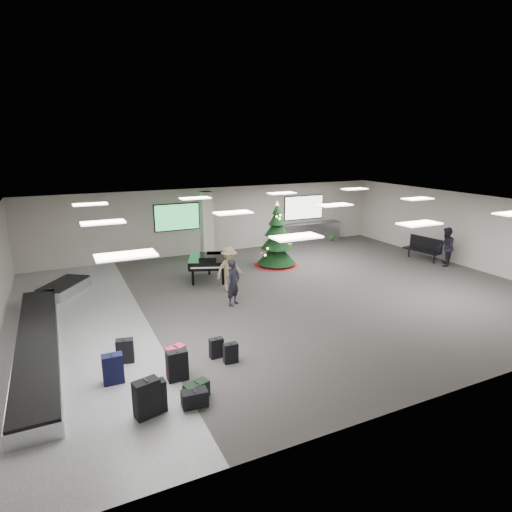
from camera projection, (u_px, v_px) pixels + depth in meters
name	position (u px, v px, depth m)	size (l,w,h in m)	color
ground	(285.00, 295.00, 15.45)	(18.00, 18.00, 0.00)	#3D3A37
room_envelope	(268.00, 229.00, 15.27)	(18.02, 14.02, 3.21)	#ACA59D
baggage_carousel	(45.00, 330.00, 12.07)	(2.28, 9.71, 0.43)	silver
service_counter	(306.00, 233.00, 23.18)	(4.05, 0.65, 1.08)	silver
suitcase_0	(147.00, 398.00, 8.56)	(0.56, 0.40, 0.82)	black
suitcase_1	(177.00, 366.00, 9.86)	(0.47, 0.25, 0.75)	black
pink_suitcase	(176.00, 360.00, 10.13)	(0.51, 0.42, 0.72)	#D41B51
suitcase_3	(216.00, 348.00, 10.93)	(0.36, 0.21, 0.54)	black
navy_suitcase	(113.00, 369.00, 9.74)	(0.47, 0.28, 0.73)	black
suitcase_5	(155.00, 397.00, 8.71)	(0.47, 0.27, 0.70)	black
green_duffel	(196.00, 390.00, 9.22)	(0.60, 0.42, 0.38)	black
suitcase_7	(231.00, 353.00, 10.67)	(0.36, 0.20, 0.53)	black
suitcase_8	(125.00, 351.00, 10.67)	(0.46, 0.32, 0.64)	black
black_duffel	(195.00, 398.00, 8.93)	(0.56, 0.34, 0.37)	black
christmas_tree	(277.00, 244.00, 18.86)	(2.02, 2.02, 2.89)	maroon
grand_piano	(208.00, 261.00, 16.91)	(2.04, 2.30, 1.09)	black
bench	(424.00, 247.00, 19.80)	(0.80, 1.77, 1.08)	black
traveler_a	(233.00, 283.00, 14.33)	(0.58, 0.38, 1.58)	black
traveler_b	(229.00, 269.00, 15.68)	(1.07, 0.61, 1.66)	#918159
traveler_bench	(446.00, 247.00, 18.85)	(0.84, 0.65, 1.73)	black
potted_plant_left	(273.00, 243.00, 21.32)	(0.50, 0.41, 0.92)	#163B12
potted_plant_right	(331.00, 233.00, 23.72)	(0.46, 0.46, 0.82)	#163B12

